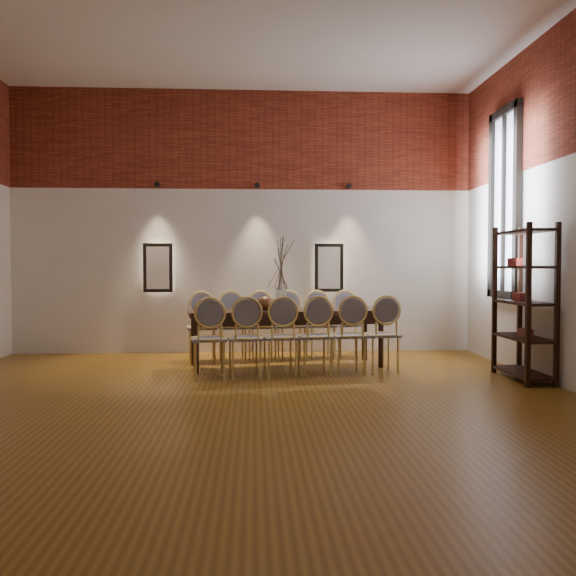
{
  "coord_description": "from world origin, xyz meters",
  "views": [
    {
      "loc": [
        0.15,
        -5.87,
        1.32
      ],
      "look_at": [
        0.57,
        1.72,
        1.05
      ],
      "focal_mm": 38.0,
      "sensor_mm": 36.0,
      "label": 1
    }
  ],
  "objects": [
    {
      "name": "chair_far_f",
      "position": [
        1.53,
        2.95,
        0.47
      ],
      "size": [
        0.5,
        0.5,
        0.94
      ],
      "primitive_type": null,
      "rotation": [
        0.0,
        0.0,
        3.28
      ],
      "color": "#E1C267",
      "rests_on": "floor"
    },
    {
      "name": "vase",
      "position": [
        0.5,
        2.11,
        0.9
      ],
      "size": [
        0.14,
        0.14,
        0.3
      ],
      "primitive_type": "cylinder",
      "color": "silver",
      "rests_on": "dining_table"
    },
    {
      "name": "wall_back",
      "position": [
        0.0,
        3.55,
        2.0
      ],
      "size": [
        7.0,
        0.1,
        4.0
      ],
      "primitive_type": "cube",
      "color": "silver",
      "rests_on": "ground"
    },
    {
      "name": "chair_near_b",
      "position": [
        0.04,
        1.34,
        0.47
      ],
      "size": [
        0.5,
        0.5,
        0.94
      ],
      "primitive_type": null,
      "rotation": [
        0.0,
        0.0,
        0.14
      ],
      "color": "#E1C267",
      "rests_on": "floor"
    },
    {
      "name": "chair_near_d",
      "position": [
        0.88,
        1.46,
        0.47
      ],
      "size": [
        0.5,
        0.5,
        0.94
      ],
      "primitive_type": null,
      "rotation": [
        0.0,
        0.0,
        0.14
      ],
      "color": "#E1C267",
      "rests_on": "floor"
    },
    {
      "name": "window_frame",
      "position": [
        3.44,
        2.0,
        2.15
      ],
      "size": [
        0.08,
        0.9,
        2.5
      ],
      "primitive_type": "cube",
      "color": "black",
      "rests_on": "wall_right"
    },
    {
      "name": "book",
      "position": [
        0.24,
        2.27,
        0.77
      ],
      "size": [
        0.28,
        0.21,
        0.03
      ],
      "primitive_type": "cube",
      "rotation": [
        0.0,
        0.0,
        0.14
      ],
      "color": "#8D116C",
      "rests_on": "dining_table"
    },
    {
      "name": "chair_far_a",
      "position": [
        -0.58,
        2.65,
        0.47
      ],
      "size": [
        0.5,
        0.5,
        0.94
      ],
      "primitive_type": null,
      "rotation": [
        0.0,
        0.0,
        3.28
      ],
      "color": "#E1C267",
      "rests_on": "floor"
    },
    {
      "name": "spot_fixture_right",
      "position": [
        1.6,
        3.42,
        2.55
      ],
      "size": [
        0.08,
        0.1,
        0.08
      ],
      "primitive_type": "cylinder",
      "rotation": [
        1.57,
        0.0,
        0.0
      ],
      "color": "black",
      "rests_on": "wall_back"
    },
    {
      "name": "window_glass",
      "position": [
        3.46,
        2.0,
        2.15
      ],
      "size": [
        0.02,
        0.78,
        2.38
      ],
      "primitive_type": "cube",
      "color": "silver",
      "rests_on": "wall_right"
    },
    {
      "name": "chair_far_b",
      "position": [
        -0.15,
        2.71,
        0.47
      ],
      "size": [
        0.5,
        0.5,
        0.94
      ],
      "primitive_type": null,
      "rotation": [
        0.0,
        0.0,
        3.28
      ],
      "color": "#E1C267",
      "rests_on": "floor"
    },
    {
      "name": "chair_far_c",
      "position": [
        0.27,
        2.77,
        0.47
      ],
      "size": [
        0.5,
        0.5,
        0.94
      ],
      "primitive_type": null,
      "rotation": [
        0.0,
        0.0,
        3.28
      ],
      "color": "#E1C267",
      "rests_on": "floor"
    },
    {
      "name": "niche_left",
      "position": [
        -1.3,
        3.45,
        1.3
      ],
      "size": [
        0.36,
        0.06,
        0.66
      ],
      "primitive_type": "cube",
      "color": "#FFEAC6",
      "rests_on": "wall_back"
    },
    {
      "name": "shelving_rack",
      "position": [
        3.28,
        1.02,
        0.9
      ],
      "size": [
        0.39,
        1.0,
        1.8
      ],
      "primitive_type": null,
      "rotation": [
        0.0,
        0.0,
        -0.01
      ],
      "color": "black",
      "rests_on": "floor"
    },
    {
      "name": "chair_near_c",
      "position": [
        0.46,
        1.4,
        0.47
      ],
      "size": [
        0.5,
        0.5,
        0.94
      ],
      "primitive_type": null,
      "rotation": [
        0.0,
        0.0,
        0.14
      ],
      "color": "#E1C267",
      "rests_on": "floor"
    },
    {
      "name": "chair_far_d",
      "position": [
        0.69,
        2.83,
        0.47
      ],
      "size": [
        0.5,
        0.5,
        0.94
      ],
      "primitive_type": null,
      "rotation": [
        0.0,
        0.0,
        3.28
      ],
      "color": "#E1C267",
      "rests_on": "floor"
    },
    {
      "name": "dried_branches",
      "position": [
        0.5,
        2.11,
        1.35
      ],
      "size": [
        0.5,
        0.5,
        0.7
      ],
      "primitive_type": null,
      "color": "#493D2B",
      "rests_on": "vase"
    },
    {
      "name": "dining_table",
      "position": [
        0.57,
        2.12,
        0.38
      ],
      "size": [
        2.64,
        1.17,
        0.75
      ],
      "primitive_type": "cube",
      "rotation": [
        0.0,
        0.0,
        0.14
      ],
      "color": "#321A12",
      "rests_on": "floor"
    },
    {
      "name": "chair_near_f",
      "position": [
        1.72,
        1.58,
        0.47
      ],
      "size": [
        0.5,
        0.5,
        0.94
      ],
      "primitive_type": null,
      "rotation": [
        0.0,
        0.0,
        0.14
      ],
      "color": "#E1C267",
      "rests_on": "floor"
    },
    {
      "name": "wall_front",
      "position": [
        0.0,
        -3.55,
        2.0
      ],
      "size": [
        7.0,
        0.1,
        4.0
      ],
      "primitive_type": "cube",
      "color": "silver",
      "rests_on": "ground"
    },
    {
      "name": "chair_far_e",
      "position": [
        1.11,
        2.89,
        0.47
      ],
      "size": [
        0.5,
        0.5,
        0.94
      ],
      "primitive_type": null,
      "rotation": [
        0.0,
        0.0,
        3.28
      ],
      "color": "#E1C267",
      "rests_on": "floor"
    },
    {
      "name": "spot_fixture_left",
      "position": [
        -1.3,
        3.42,
        2.55
      ],
      "size": [
        0.08,
        0.1,
        0.08
      ],
      "primitive_type": "cylinder",
      "rotation": [
        1.57,
        0.0,
        0.0
      ],
      "color": "black",
      "rests_on": "wall_back"
    },
    {
      "name": "chair_near_a",
      "position": [
        -0.38,
        1.28,
        0.47
      ],
      "size": [
        0.5,
        0.5,
        0.94
      ],
      "primitive_type": null,
      "rotation": [
        0.0,
        0.0,
        0.14
      ],
      "color": "#E1C267",
      "rests_on": "floor"
    },
    {
      "name": "bowl",
      "position": [
        0.3,
        2.03,
        0.84
      ],
      "size": [
        0.24,
        0.24,
        0.18
      ],
      "primitive_type": "ellipsoid",
      "color": "brown",
      "rests_on": "dining_table"
    },
    {
      "name": "chair_near_e",
      "position": [
        1.3,
        1.52,
        0.47
      ],
      "size": [
        0.5,
        0.5,
        0.94
      ],
      "primitive_type": null,
      "rotation": [
        0.0,
        0.0,
        0.14
      ],
      "color": "#E1C267",
      "rests_on": "floor"
    },
    {
      "name": "spot_fixture_mid",
      "position": [
        0.2,
        3.42,
        2.55
      ],
      "size": [
        0.08,
        0.1,
        0.08
      ],
      "primitive_type": "cylinder",
      "rotation": [
        1.57,
        0.0,
        0.0
      ],
      "color": "black",
      "rests_on": "wall_back"
    },
    {
      "name": "brick_band_back",
      "position": [
        0.0,
        3.48,
        3.25
      ],
      "size": [
        7.0,
        0.02,
        1.5
      ],
      "primitive_type": "cube",
      "color": "maroon",
      "rests_on": "ground"
    },
    {
      "name": "floor",
      "position": [
        0.0,
        0.0,
        -0.01
      ],
      "size": [
        7.0,
        7.0,
        0.02
      ],
      "primitive_type": "cube",
      "color": "brown",
      "rests_on": "ground"
    },
    {
      "name": "niche_right",
      "position": [
        1.3,
        3.45,
        1.3
      ],
      "size": [
        0.36,
        0.06,
        0.66
      ],
      "primitive_type": "cube",
      "color": "#FFEAC6",
      "rests_on": "wall_back"
    },
    {
      "name": "window_mullion",
      "position": [
        3.44,
        2.0,
        2.15
      ],
      "size": [
        0.06,
        0.06,
        2.4
      ],
      "primitive_type": "cube",
      "color": "black",
      "rests_on": "wall_right"
    }
  ]
}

